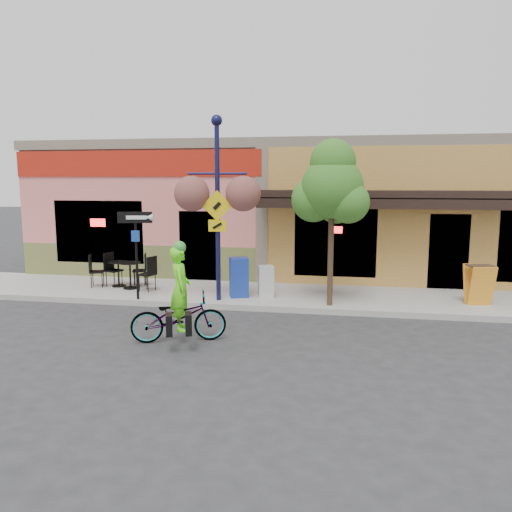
# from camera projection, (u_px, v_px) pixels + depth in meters

# --- Properties ---
(ground) EXTENTS (90.00, 90.00, 0.00)m
(ground) POSITION_uv_depth(u_px,v_px,m) (280.00, 318.00, 11.81)
(ground) COLOR #2D2D30
(ground) RESTS_ON ground
(sidewalk) EXTENTS (24.00, 3.00, 0.15)m
(sidewalk) POSITION_uv_depth(u_px,v_px,m) (289.00, 296.00, 13.75)
(sidewalk) COLOR #9E9B93
(sidewalk) RESTS_ON ground
(curb) EXTENTS (24.00, 0.12, 0.15)m
(curb) POSITION_uv_depth(u_px,v_px,m) (283.00, 309.00, 12.33)
(curb) COLOR #A8A59E
(curb) RESTS_ON ground
(building) EXTENTS (18.20, 8.20, 4.50)m
(building) POSITION_uv_depth(u_px,v_px,m) (306.00, 207.00, 18.77)
(building) COLOR #E0746F
(building) RESTS_ON ground
(bicycle) EXTENTS (2.02, 1.26, 1.00)m
(bicycle) POSITION_uv_depth(u_px,v_px,m) (179.00, 317.00, 10.04)
(bicycle) COLOR maroon
(bicycle) RESTS_ON ground
(cyclist_rider) EXTENTS (0.59, 0.72, 1.69)m
(cyclist_rider) POSITION_uv_depth(u_px,v_px,m) (181.00, 301.00, 9.98)
(cyclist_rider) COLOR #62FF1A
(cyclist_rider) RESTS_ON ground
(lamp_post) EXTENTS (1.57, 0.81, 4.70)m
(lamp_post) POSITION_uv_depth(u_px,v_px,m) (218.00, 209.00, 12.65)
(lamp_post) COLOR #13153E
(lamp_post) RESTS_ON sidewalk
(one_way_sign) EXTENTS (0.90, 0.38, 2.29)m
(one_way_sign) POSITION_uv_depth(u_px,v_px,m) (137.00, 256.00, 12.91)
(one_way_sign) COLOR black
(one_way_sign) RESTS_ON sidewalk
(cafe_set_left) EXTENTS (1.85, 1.32, 1.00)m
(cafe_set_left) POSITION_uv_depth(u_px,v_px,m) (130.00, 271.00, 14.28)
(cafe_set_left) COLOR black
(cafe_set_left) RESTS_ON sidewalk
(cafe_set_right) EXTENTS (1.79, 1.29, 0.97)m
(cafe_set_right) POSITION_uv_depth(u_px,v_px,m) (118.00, 270.00, 14.59)
(cafe_set_right) COLOR black
(cafe_set_right) RESTS_ON sidewalk
(newspaper_box_blue) EXTENTS (0.59, 0.56, 1.05)m
(newspaper_box_blue) POSITION_uv_depth(u_px,v_px,m) (239.00, 277.00, 13.28)
(newspaper_box_blue) COLOR #1A359C
(newspaper_box_blue) RESTS_ON sidewalk
(newspaper_box_grey) EXTENTS (0.48, 0.45, 0.84)m
(newspaper_box_grey) POSITION_uv_depth(u_px,v_px,m) (266.00, 281.00, 13.29)
(newspaper_box_grey) COLOR #BABABA
(newspaper_box_grey) RESTS_ON sidewalk
(street_tree) EXTENTS (1.67, 1.67, 4.12)m
(street_tree) POSITION_uv_depth(u_px,v_px,m) (331.00, 223.00, 12.15)
(street_tree) COLOR #3D7A26
(street_tree) RESTS_ON sidewalk
(sandwich_board) EXTENTS (0.69, 0.56, 1.01)m
(sandwich_board) POSITION_uv_depth(u_px,v_px,m) (482.00, 286.00, 12.26)
(sandwich_board) COLOR orange
(sandwich_board) RESTS_ON sidewalk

